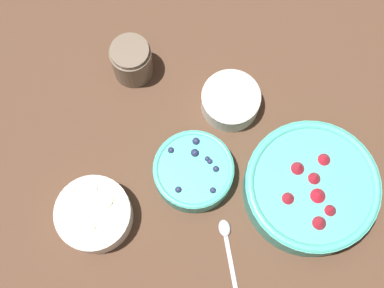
# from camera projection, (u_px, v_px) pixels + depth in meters

# --- Properties ---
(ground_plane) EXTENTS (4.00, 4.00, 0.00)m
(ground_plane) POSITION_uv_depth(u_px,v_px,m) (201.00, 166.00, 1.04)
(ground_plane) COLOR #4C3323
(bowl_strawberries) EXTENTS (0.25, 0.25, 0.08)m
(bowl_strawberries) POSITION_uv_depth(u_px,v_px,m) (311.00, 187.00, 0.99)
(bowl_strawberries) COLOR #47AD9E
(bowl_strawberries) RESTS_ON ground_plane
(bowl_blueberries) EXTENTS (0.15, 0.15, 0.06)m
(bowl_blueberries) POSITION_uv_depth(u_px,v_px,m) (194.00, 171.00, 1.01)
(bowl_blueberries) COLOR #47AD9E
(bowl_blueberries) RESTS_ON ground_plane
(bowl_bananas) EXTENTS (0.14, 0.14, 0.06)m
(bowl_bananas) POSITION_uv_depth(u_px,v_px,m) (94.00, 214.00, 0.98)
(bowl_bananas) COLOR white
(bowl_bananas) RESTS_ON ground_plane
(bowl_cream) EXTENTS (0.12, 0.12, 0.06)m
(bowl_cream) POSITION_uv_depth(u_px,v_px,m) (231.00, 100.00, 1.05)
(bowl_cream) COLOR silver
(bowl_cream) RESTS_ON ground_plane
(jar_chocolate) EXTENTS (0.08, 0.08, 0.09)m
(jar_chocolate) POSITION_uv_depth(u_px,v_px,m) (132.00, 61.00, 1.07)
(jar_chocolate) COLOR brown
(jar_chocolate) RESTS_ON ground_plane
(spoon) EXTENTS (0.03, 0.14, 0.01)m
(spoon) POSITION_uv_depth(u_px,v_px,m) (227.00, 242.00, 0.99)
(spoon) COLOR #B2B2B7
(spoon) RESTS_ON ground_plane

